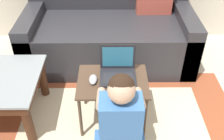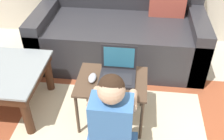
{
  "view_description": "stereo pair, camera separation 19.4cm",
  "coord_description": "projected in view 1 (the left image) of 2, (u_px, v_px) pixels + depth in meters",
  "views": [
    {
      "loc": [
        -0.01,
        -1.34,
        1.65
      ],
      "look_at": [
        0.0,
        0.21,
        0.47
      ],
      "focal_mm": 42.0,
      "sensor_mm": 36.0,
      "label": 1
    },
    {
      "loc": [
        0.18,
        -1.33,
        1.65
      ],
      "look_at": [
        0.0,
        0.21,
        0.47
      ],
      "focal_mm": 42.0,
      "sensor_mm": 36.0,
      "label": 2
    }
  ],
  "objects": [
    {
      "name": "computer_mouse",
      "position": [
        93.0,
        79.0,
        1.92
      ],
      "size": [
        0.06,
        0.11,
        0.04
      ],
      "color": "#B2B7C1",
      "rests_on": "laptop_desk"
    },
    {
      "name": "ground_plane",
      "position": [
        112.0,
        134.0,
        2.06
      ],
      "size": [
        16.0,
        16.0,
        0.0
      ],
      "primitive_type": "plane",
      "color": "beige"
    },
    {
      "name": "person_seated",
      "position": [
        120.0,
        130.0,
        1.67
      ],
      "size": [
        0.35,
        0.36,
        0.77
      ],
      "color": "#3D70B2",
      "rests_on": "ground_plane"
    },
    {
      "name": "laptop_desk",
      "position": [
        113.0,
        86.0,
        1.97
      ],
      "size": [
        0.52,
        0.4,
        0.41
      ],
      "color": "#4C3828",
      "rests_on": "ground_plane"
    },
    {
      "name": "area_rug",
      "position": [
        113.0,
        138.0,
        2.02
      ],
      "size": [
        2.09,
        1.61,
        0.01
      ],
      "color": "#9E4C2D",
      "rests_on": "ground_plane"
    },
    {
      "name": "laptop",
      "position": [
        118.0,
        72.0,
        1.95
      ],
      "size": [
        0.27,
        0.22,
        0.23
      ],
      "color": "#232328",
      "rests_on": "laptop_desk"
    },
    {
      "name": "couch",
      "position": [
        110.0,
        32.0,
        2.77
      ],
      "size": [
        1.7,
        0.89,
        0.81
      ],
      "color": "#2D2D33",
      "rests_on": "ground_plane"
    }
  ]
}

